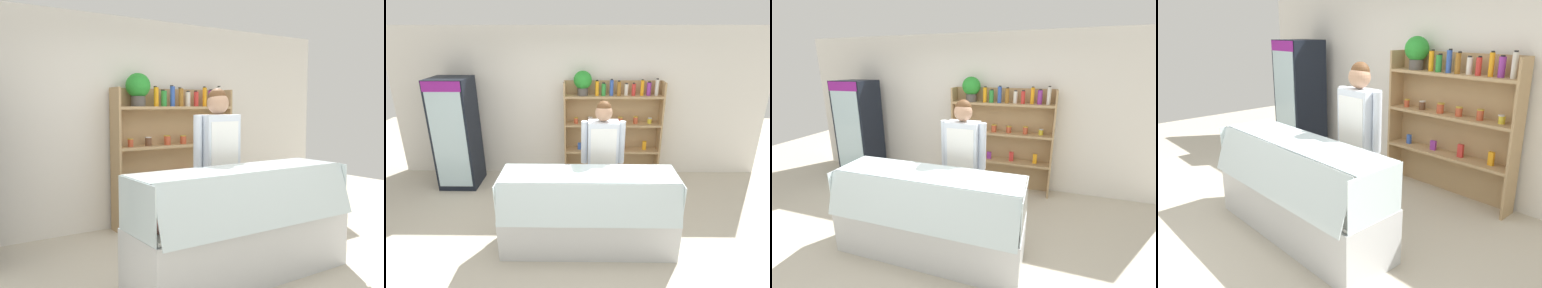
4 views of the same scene
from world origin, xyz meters
The scene contains 6 objects.
ground_plane centered at (0.00, 0.00, 0.00)m, with size 12.00×12.00×0.00m, color beige.
back_wall centered at (0.00, 2.17, 1.35)m, with size 6.80×0.10×2.70m, color white.
drinks_fridge centered at (-2.10, 1.62, 0.95)m, with size 0.64×0.64×1.90m.
shelving_unit centered at (0.52, 1.96, 1.14)m, with size 1.73×0.31×1.98m.
deli_display_case centered at (0.13, -0.02, 0.31)m, with size 2.15×0.73×1.01m.
shop_clerk centered at (0.34, 0.62, 1.05)m, with size 0.60×0.25×1.75m.
Camera 3 is at (1.33, -2.36, 2.12)m, focal length 24.00 mm.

